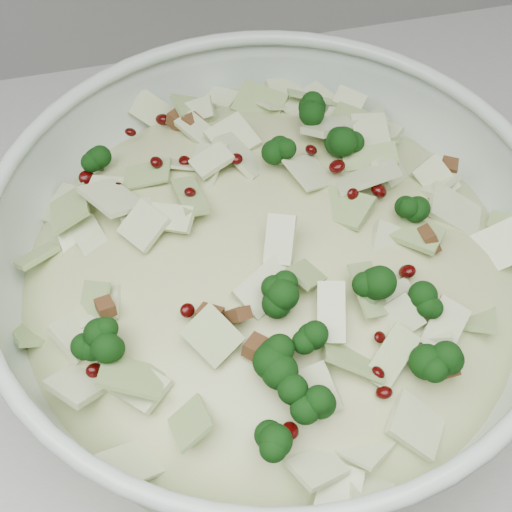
# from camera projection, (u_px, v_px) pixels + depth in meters

# --- Properties ---
(counter) EXTENTS (3.60, 0.60, 0.90)m
(counter) POSITION_uv_depth(u_px,v_px,m) (209.00, 441.00, 1.00)
(counter) COLOR beige
(counter) RESTS_ON floor
(mixing_bowl) EXTENTS (0.44, 0.44, 0.16)m
(mixing_bowl) POSITION_uv_depth(u_px,v_px,m) (270.00, 281.00, 0.52)
(mixing_bowl) COLOR silver
(mixing_bowl) RESTS_ON counter
(salad) EXTENTS (0.42, 0.42, 0.16)m
(salad) POSITION_uv_depth(u_px,v_px,m) (271.00, 260.00, 0.50)
(salad) COLOR #C0CB8B
(salad) RESTS_ON mixing_bowl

